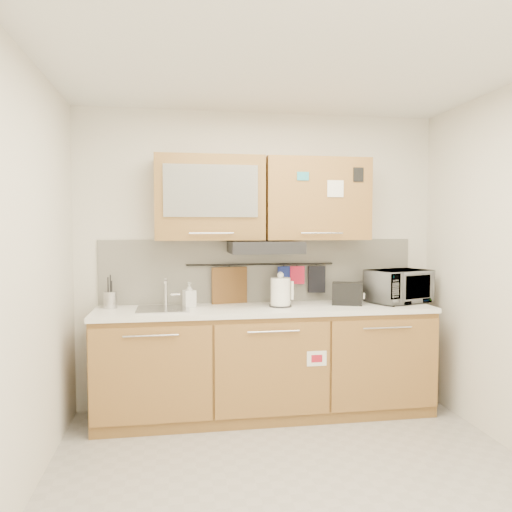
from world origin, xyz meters
name	(u,v)px	position (x,y,z in m)	size (l,w,h in m)	color
floor	(301,486)	(0.00, 0.00, 0.00)	(3.20, 3.20, 0.00)	#9E9993
ceiling	(303,53)	(0.00, 0.00, 2.60)	(3.20, 3.20, 0.00)	white
wall_back	(260,259)	(0.00, 1.50, 1.30)	(3.20, 3.20, 0.00)	silver
wall_left	(18,280)	(-1.60, 0.00, 1.30)	(3.00, 3.00, 0.00)	silver
base_cabinet	(266,367)	(0.00, 1.19, 0.41)	(2.80, 0.64, 0.88)	olive
countertop	(266,309)	(0.00, 1.19, 0.90)	(2.82, 0.62, 0.04)	white
backsplash	(260,271)	(0.00, 1.49, 1.20)	(2.80, 0.02, 0.56)	silver
upper_cabinets	(263,199)	(0.00, 1.32, 1.83)	(1.82, 0.37, 0.70)	olive
range_hood	(265,247)	(0.00, 1.25, 1.42)	(0.60, 0.46, 0.10)	black
sink	(163,309)	(-0.85, 1.21, 0.92)	(0.42, 0.40, 0.26)	silver
utensil_rail	(261,264)	(0.00, 1.45, 1.26)	(0.02, 0.02, 1.30)	black
utensil_crock	(110,300)	(-1.28, 1.33, 0.99)	(0.11, 0.11, 0.28)	#B8B7BC
kettle	(281,293)	(0.12, 1.20, 1.04)	(0.22, 0.20, 0.29)	white
toaster	(347,293)	(0.71, 1.21, 1.02)	(0.29, 0.23, 0.19)	black
microwave	(399,286)	(1.21, 1.25, 1.07)	(0.52, 0.35, 0.29)	#999999
soap_bottle	(189,294)	(-0.63, 1.30, 1.02)	(0.09, 0.10, 0.21)	#999999
cutting_board	(230,289)	(-0.28, 1.44, 1.04)	(0.32, 0.02, 0.39)	brown
oven_mitt	(284,278)	(0.21, 1.44, 1.14)	(0.12, 0.03, 0.20)	navy
dark_pouch	(317,279)	(0.51, 1.44, 1.12)	(0.15, 0.04, 0.24)	black
pot_holder	(297,275)	(0.33, 1.44, 1.16)	(0.13, 0.02, 0.16)	red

